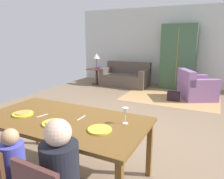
{
  "coord_description": "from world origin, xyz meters",
  "views": [
    {
      "loc": [
        1.47,
        -3.46,
        1.7
      ],
      "look_at": [
        -0.03,
        -0.39,
        0.85
      ],
      "focal_mm": 34.18,
      "sensor_mm": 36.0,
      "label": 1
    }
  ],
  "objects_px": {
    "wine_glass": "(125,112)",
    "person_child": "(18,177)",
    "handbag": "(173,96)",
    "plate_near_man": "(23,114)",
    "couch": "(125,77)",
    "armchair": "(196,88)",
    "dining_table": "(64,123)",
    "plate_near_child": "(54,123)",
    "table_lamp": "(96,57)",
    "armoire": "(178,57)",
    "book_upper": "(101,68)",
    "side_table": "(97,74)",
    "book_lower": "(101,69)",
    "plate_near_woman": "(100,130)"
  },
  "relations": [
    {
      "from": "plate_near_woman",
      "to": "side_table",
      "type": "distance_m",
      "value": 5.66
    },
    {
      "from": "plate_near_man",
      "to": "handbag",
      "type": "height_order",
      "value": "plate_near_man"
    },
    {
      "from": "table_lamp",
      "to": "armoire",
      "type": "bearing_deg",
      "value": 13.77
    },
    {
      "from": "table_lamp",
      "to": "plate_near_child",
      "type": "bearing_deg",
      "value": -64.79
    },
    {
      "from": "couch",
      "to": "book_upper",
      "type": "xyz_separation_m",
      "value": [
        -0.87,
        -0.24,
        0.32
      ]
    },
    {
      "from": "couch",
      "to": "armchair",
      "type": "relative_size",
      "value": 1.4
    },
    {
      "from": "armchair",
      "to": "plate_near_woman",
      "type": "bearing_deg",
      "value": -97.19
    },
    {
      "from": "plate_near_child",
      "to": "book_upper",
      "type": "bearing_deg",
      "value": 113.63
    },
    {
      "from": "wine_glass",
      "to": "armoire",
      "type": "bearing_deg",
      "value": 93.31
    },
    {
      "from": "plate_near_man",
      "to": "table_lamp",
      "type": "height_order",
      "value": "table_lamp"
    },
    {
      "from": "wine_glass",
      "to": "book_upper",
      "type": "distance_m",
      "value": 5.43
    },
    {
      "from": "handbag",
      "to": "plate_near_man",
      "type": "bearing_deg",
      "value": -105.93
    },
    {
      "from": "plate_near_man",
      "to": "side_table",
      "type": "height_order",
      "value": "plate_near_man"
    },
    {
      "from": "person_child",
      "to": "armoire",
      "type": "xyz_separation_m",
      "value": [
        0.4,
        6.13,
        0.62
      ]
    },
    {
      "from": "plate_near_man",
      "to": "side_table",
      "type": "distance_m",
      "value": 5.21
    },
    {
      "from": "plate_near_man",
      "to": "plate_near_child",
      "type": "height_order",
      "value": "same"
    },
    {
      "from": "armoire",
      "to": "handbag",
      "type": "distance_m",
      "value": 1.83
    },
    {
      "from": "person_child",
      "to": "couch",
      "type": "bearing_deg",
      "value": 102.79
    },
    {
      "from": "armoire",
      "to": "book_upper",
      "type": "height_order",
      "value": "armoire"
    },
    {
      "from": "table_lamp",
      "to": "book_lower",
      "type": "distance_m",
      "value": 0.46
    },
    {
      "from": "couch",
      "to": "dining_table",
      "type": "bearing_deg",
      "value": -75.5
    },
    {
      "from": "dining_table",
      "to": "armoire",
      "type": "xyz_separation_m",
      "value": [
        0.4,
        5.43,
        0.35
      ]
    },
    {
      "from": "armchair",
      "to": "book_upper",
      "type": "height_order",
      "value": "armchair"
    },
    {
      "from": "wine_glass",
      "to": "book_lower",
      "type": "distance_m",
      "value": 5.37
    },
    {
      "from": "side_table",
      "to": "table_lamp",
      "type": "bearing_deg",
      "value": 0.0
    },
    {
      "from": "plate_near_man",
      "to": "plate_near_woman",
      "type": "distance_m",
      "value": 1.08
    },
    {
      "from": "armchair",
      "to": "book_upper",
      "type": "bearing_deg",
      "value": 172.23
    },
    {
      "from": "dining_table",
      "to": "side_table",
      "type": "relative_size",
      "value": 3.39
    },
    {
      "from": "armchair",
      "to": "armoire",
      "type": "distance_m",
      "value": 1.49
    },
    {
      "from": "couch",
      "to": "side_table",
      "type": "bearing_deg",
      "value": -165.92
    },
    {
      "from": "plate_near_man",
      "to": "armoire",
      "type": "xyz_separation_m",
      "value": [
        0.94,
        5.55,
        0.28
      ]
    },
    {
      "from": "person_child",
      "to": "wine_glass",
      "type": "bearing_deg",
      "value": 51.24
    },
    {
      "from": "plate_near_man",
      "to": "table_lamp",
      "type": "xyz_separation_m",
      "value": [
        -1.79,
        4.88,
        0.24
      ]
    },
    {
      "from": "side_table",
      "to": "book_lower",
      "type": "xyz_separation_m",
      "value": [
        0.19,
        -0.04,
        0.22
      ]
    },
    {
      "from": "book_lower",
      "to": "book_upper",
      "type": "height_order",
      "value": "book_upper"
    },
    {
      "from": "wine_glass",
      "to": "person_child",
      "type": "relative_size",
      "value": 0.2
    },
    {
      "from": "plate_near_man",
      "to": "armoire",
      "type": "height_order",
      "value": "armoire"
    },
    {
      "from": "plate_near_child",
      "to": "table_lamp",
      "type": "xyz_separation_m",
      "value": [
        -2.33,
        4.94,
        0.24
      ]
    },
    {
      "from": "wine_glass",
      "to": "couch",
      "type": "height_order",
      "value": "wine_glass"
    },
    {
      "from": "dining_table",
      "to": "wine_glass",
      "type": "relative_size",
      "value": 10.56
    },
    {
      "from": "side_table",
      "to": "table_lamp",
      "type": "relative_size",
      "value": 1.07
    },
    {
      "from": "plate_near_woman",
      "to": "armchair",
      "type": "relative_size",
      "value": 0.21
    },
    {
      "from": "dining_table",
      "to": "wine_glass",
      "type": "distance_m",
      "value": 0.76
    },
    {
      "from": "armchair",
      "to": "wine_glass",
      "type": "bearing_deg",
      "value": -95.39
    },
    {
      "from": "dining_table",
      "to": "side_table",
      "type": "height_order",
      "value": "dining_table"
    },
    {
      "from": "handbag",
      "to": "armchair",
      "type": "bearing_deg",
      "value": 43.27
    },
    {
      "from": "person_child",
      "to": "book_upper",
      "type": "height_order",
      "value": "person_child"
    },
    {
      "from": "table_lamp",
      "to": "handbag",
      "type": "xyz_separation_m",
      "value": [
        2.92,
        -0.9,
        -0.88
      ]
    },
    {
      "from": "plate_near_woman",
      "to": "handbag",
      "type": "xyz_separation_m",
      "value": [
        0.06,
        3.96,
        -0.64
      ]
    },
    {
      "from": "dining_table",
      "to": "plate_near_man",
      "type": "height_order",
      "value": "plate_near_man"
    }
  ]
}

